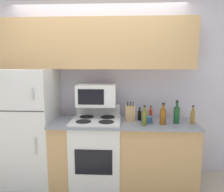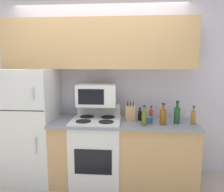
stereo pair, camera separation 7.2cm
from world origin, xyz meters
name	(u,v)px [view 2 (the right image)]	position (x,y,z in m)	size (l,w,h in m)	color
wall_back	(100,89)	(0.00, 0.72, 1.27)	(8.00, 0.05, 2.55)	silver
lower_cabinets	(123,153)	(0.37, 0.28, 0.44)	(1.92, 0.60, 0.88)	tan
refrigerator	(30,125)	(-0.96, 0.34, 0.79)	(0.73, 0.71, 1.58)	silver
upper_cabinets	(98,44)	(0.00, 0.53, 1.92)	(2.66, 0.33, 0.68)	tan
stove	(97,150)	(0.00, 0.27, 0.47)	(0.65, 0.59, 1.07)	silver
microwave	(97,95)	(-0.01, 0.39, 1.22)	(0.53, 0.31, 0.29)	silver
knife_block	(130,113)	(0.46, 0.33, 0.99)	(0.13, 0.10, 0.26)	tan
bowl	(147,119)	(0.68, 0.26, 0.93)	(0.15, 0.15, 0.08)	#335B84
bottle_olive_oil	(144,118)	(0.63, 0.11, 0.99)	(0.06, 0.06, 0.26)	#5B6619
bottle_soy_sauce	(140,115)	(0.59, 0.37, 0.96)	(0.05, 0.05, 0.18)	black
bottle_hot_sauce	(151,115)	(0.74, 0.39, 0.96)	(0.05, 0.05, 0.20)	red
bottle_whiskey	(163,116)	(0.87, 0.18, 0.99)	(0.08, 0.08, 0.28)	brown
bottle_wine_green	(177,115)	(1.06, 0.24, 1.00)	(0.08, 0.08, 0.30)	#194C23
bottle_vinegar	(193,117)	(1.26, 0.23, 0.98)	(0.06, 0.06, 0.24)	olive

